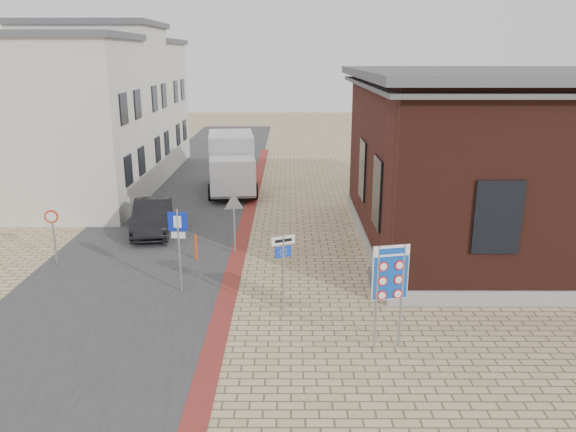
# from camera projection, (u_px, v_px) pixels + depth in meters

# --- Properties ---
(ground) EXTENTS (120.00, 120.00, 0.00)m
(ground) POSITION_uv_depth(u_px,v_px,m) (291.00, 321.00, 16.07)
(ground) COLOR tan
(ground) RESTS_ON ground
(road_strip) EXTENTS (7.00, 60.00, 0.02)m
(road_strip) POSITION_uv_depth(u_px,v_px,m) (189.00, 195.00, 30.50)
(road_strip) COLOR #38383A
(road_strip) RESTS_ON ground
(curb_strip) EXTENTS (0.60, 40.00, 0.02)m
(curb_strip) POSITION_uv_depth(u_px,v_px,m) (247.00, 221.00, 25.68)
(curb_strip) COLOR maroon
(curb_strip) RESTS_ON ground
(brick_building) EXTENTS (13.00, 13.00, 6.80)m
(brick_building) POSITION_uv_depth(u_px,v_px,m) (521.00, 157.00, 21.80)
(brick_building) COLOR gray
(brick_building) RESTS_ON ground
(townhouse_near) EXTENTS (7.40, 6.40, 8.30)m
(townhouse_near) POSITION_uv_depth(u_px,v_px,m) (58.00, 124.00, 26.47)
(townhouse_near) COLOR beige
(townhouse_near) RESTS_ON ground
(townhouse_mid) EXTENTS (7.40, 6.40, 9.10)m
(townhouse_mid) POSITION_uv_depth(u_px,v_px,m) (99.00, 105.00, 32.13)
(townhouse_mid) COLOR beige
(townhouse_mid) RESTS_ON ground
(townhouse_far) EXTENTS (7.40, 6.40, 8.30)m
(townhouse_far) POSITION_uv_depth(u_px,v_px,m) (128.00, 103.00, 38.00)
(townhouse_far) COLOR beige
(townhouse_far) RESTS_ON ground
(bike_rack) EXTENTS (0.08, 1.80, 0.60)m
(bike_rack) POSITION_uv_depth(u_px,v_px,m) (372.00, 282.00, 18.11)
(bike_rack) COLOR slate
(bike_rack) RESTS_ON ground
(sedan) EXTENTS (2.10, 4.41, 1.39)m
(sedan) POSITION_uv_depth(u_px,v_px,m) (152.00, 217.00, 23.85)
(sedan) COLOR black
(sedan) RESTS_ON ground
(box_truck) EXTENTS (3.08, 6.20, 3.12)m
(box_truck) POSITION_uv_depth(u_px,v_px,m) (232.00, 163.00, 30.86)
(box_truck) COLOR slate
(box_truck) RESTS_ON ground
(border_sign) EXTENTS (0.95, 0.25, 2.81)m
(border_sign) POSITION_uv_depth(u_px,v_px,m) (390.00, 275.00, 14.06)
(border_sign) COLOR gray
(border_sign) RESTS_ON ground
(essen_sign) EXTENTS (0.66, 0.32, 2.61)m
(essen_sign) POSITION_uv_depth(u_px,v_px,m) (283.00, 260.00, 15.88)
(essen_sign) COLOR gray
(essen_sign) RESTS_ON ground
(parking_sign) EXTENTS (0.61, 0.09, 2.75)m
(parking_sign) POSITION_uv_depth(u_px,v_px,m) (178.00, 236.00, 17.48)
(parking_sign) COLOR gray
(parking_sign) RESTS_ON ground
(yield_sign) EXTENTS (0.83, 0.21, 2.36)m
(yield_sign) POSITION_uv_depth(u_px,v_px,m) (234.00, 209.00, 20.96)
(yield_sign) COLOR gray
(yield_sign) RESTS_ON ground
(speed_sign) EXTENTS (0.48, 0.11, 2.04)m
(speed_sign) POSITION_uv_depth(u_px,v_px,m) (53.00, 229.00, 20.05)
(speed_sign) COLOR gray
(speed_sign) RESTS_ON ground
(bollard) EXTENTS (0.10, 0.10, 0.99)m
(bollard) POSITION_uv_depth(u_px,v_px,m) (196.00, 247.00, 20.75)
(bollard) COLOR #E74A0C
(bollard) RESTS_ON ground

